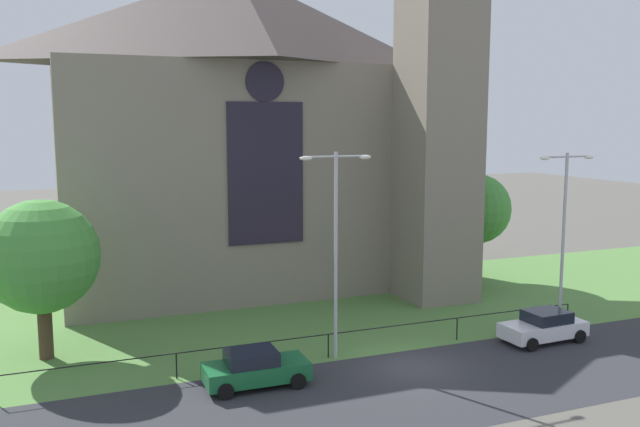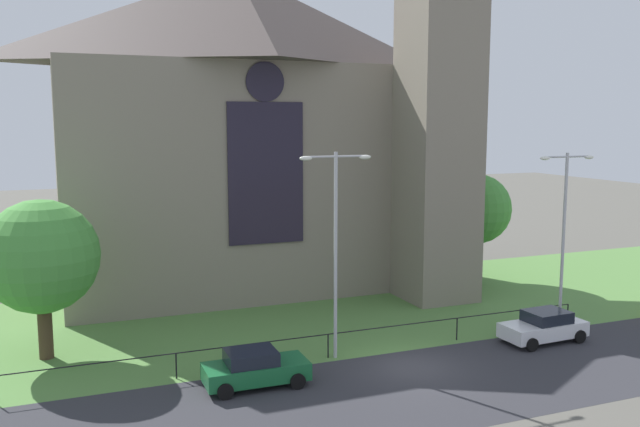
{
  "view_description": "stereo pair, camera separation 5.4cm",
  "coord_description": "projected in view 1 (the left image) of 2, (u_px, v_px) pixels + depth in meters",
  "views": [
    {
      "loc": [
        -14.2,
        -24.58,
        10.61
      ],
      "look_at": [
        -1.2,
        8.0,
        5.81
      ],
      "focal_mm": 37.8,
      "sensor_mm": 36.0,
      "label": 1
    },
    {
      "loc": [
        -14.15,
        -24.6,
        10.61
      ],
      "look_at": [
        -1.2,
        8.0,
        5.81
      ],
      "focal_mm": 37.8,
      "sensor_mm": 36.0,
      "label": 2
    }
  ],
  "objects": [
    {
      "name": "iron_railing",
      "position": [
        328.0,
        337.0,
        30.34
      ],
      "size": [
        27.34,
        0.07,
        1.13
      ],
      "color": "black",
      "rests_on": "ground"
    },
    {
      "name": "streetlamp_near",
      "position": [
        336.0,
        231.0,
        29.71
      ],
      "size": [
        3.37,
        0.26,
        9.3
      ],
      "color": "#B2B2B7",
      "rests_on": "ground"
    },
    {
      "name": "tree_left_near",
      "position": [
        41.0,
        257.0,
        29.78
      ],
      "size": [
        5.09,
        5.09,
        7.23
      ],
      "color": "#423021",
      "rests_on": "ground"
    },
    {
      "name": "road_asphalt",
      "position": [
        438.0,
        384.0,
        27.43
      ],
      "size": [
        120.0,
        8.0,
        0.01
      ],
      "primitive_type": "cube",
      "color": "#2D2D33",
      "rests_on": "ground"
    },
    {
      "name": "tree_right_far",
      "position": [
        476.0,
        209.0,
        44.56
      ],
      "size": [
        4.63,
        4.63,
        7.2
      ],
      "color": "#423021",
      "rests_on": "ground"
    },
    {
      "name": "ground",
      "position": [
        326.0,
        309.0,
        38.47
      ],
      "size": [
        160.0,
        160.0,
        0.0
      ],
      "primitive_type": "plane",
      "color": "#56544C"
    },
    {
      "name": "grass_verge",
      "position": [
        340.0,
        318.0,
        36.63
      ],
      "size": [
        120.0,
        20.0,
        0.01
      ],
      "primitive_type": "cube",
      "color": "#517F3D",
      "rests_on": "ground"
    },
    {
      "name": "church_building",
      "position": [
        252.0,
        127.0,
        42.88
      ],
      "size": [
        23.2,
        16.2,
        26.0
      ],
      "color": "gray",
      "rests_on": "ground"
    },
    {
      "name": "parked_car_white",
      "position": [
        544.0,
        326.0,
        32.67
      ],
      "size": [
        4.27,
        2.17,
        1.51
      ],
      "rotation": [
        0.0,
        0.0,
        3.18
      ],
      "color": "silver",
      "rests_on": "ground"
    },
    {
      "name": "streetlamp_far",
      "position": [
        564.0,
        219.0,
        34.39
      ],
      "size": [
        3.37,
        0.26,
        9.05
      ],
      "color": "#B2B2B7",
      "rests_on": "ground"
    },
    {
      "name": "parked_car_green",
      "position": [
        255.0,
        368.0,
        27.13
      ],
      "size": [
        4.23,
        2.08,
        1.51
      ],
      "rotation": [
        0.0,
        0.0,
        -0.02
      ],
      "color": "#196033",
      "rests_on": "ground"
    }
  ]
}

